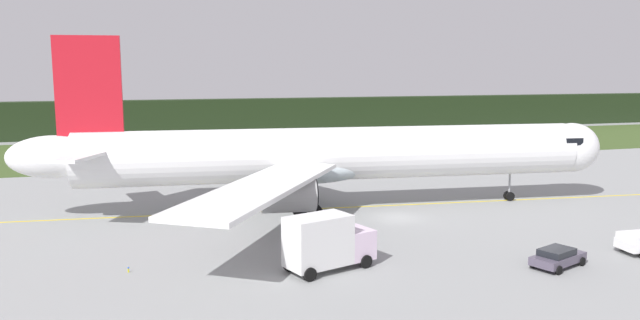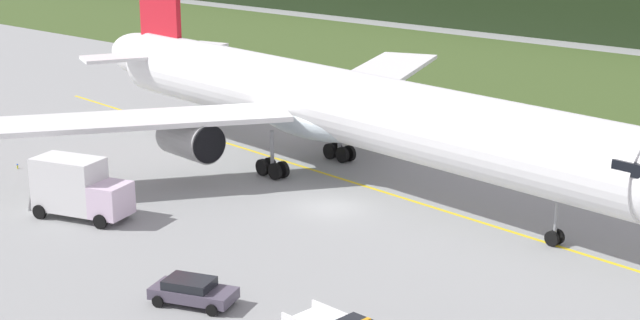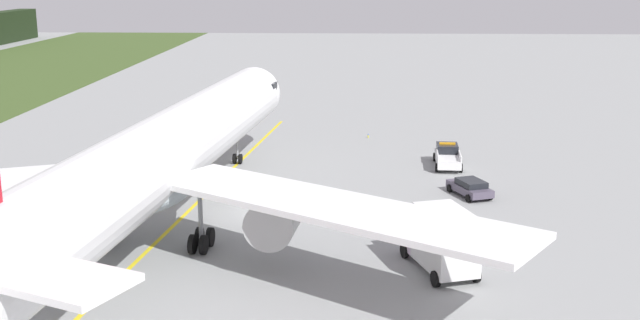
{
  "view_description": "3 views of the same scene",
  "coord_description": "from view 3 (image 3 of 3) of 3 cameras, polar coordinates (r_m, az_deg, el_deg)",
  "views": [
    {
      "loc": [
        -22.07,
        -48.56,
        13.13
      ],
      "look_at": [
        -5.88,
        4.2,
        4.9
      ],
      "focal_mm": 33.91,
      "sensor_mm": 36.0,
      "label": 1
    },
    {
      "loc": [
        38.43,
        -44.35,
        19.62
      ],
      "look_at": [
        3.74,
        -5.3,
        4.96
      ],
      "focal_mm": 54.26,
      "sensor_mm": 36.0,
      "label": 2
    },
    {
      "loc": [
        -51.77,
        -6.64,
        16.7
      ],
      "look_at": [
        3.73,
        -4.41,
        2.95
      ],
      "focal_mm": 43.07,
      "sensor_mm": 36.0,
      "label": 3
    }
  ],
  "objects": [
    {
      "name": "ground",
      "position": [
        54.8,
        -4.78,
        -3.89
      ],
      "size": [
        320.0,
        320.0,
        0.0
      ],
      "primitive_type": "plane",
      "color": "gray"
    },
    {
      "name": "taxiway_centerline_main",
      "position": [
        52.06,
        -11.12,
        -5.08
      ],
      "size": [
        75.46,
        8.49,
        0.01
      ],
      "primitive_type": "cube",
      "rotation": [
        0.0,
        0.0,
        -0.11
      ],
      "color": "yellow",
      "rests_on": "ground"
    },
    {
      "name": "airliner",
      "position": [
        49.88,
        -11.71,
        0.21
      ],
      "size": [
        56.82,
        45.64,
        16.08
      ],
      "color": "white",
      "rests_on": "ground"
    },
    {
      "name": "ops_pickup_truck",
      "position": [
        68.14,
        9.45,
        0.3
      ],
      "size": [
        5.74,
        2.54,
        1.94
      ],
      "color": "white",
      "rests_on": "ground"
    },
    {
      "name": "catering_truck",
      "position": [
        44.27,
        8.95,
        -5.77
      ],
      "size": [
        6.55,
        4.23,
        3.91
      ],
      "color": "silver",
      "rests_on": "ground"
    },
    {
      "name": "staff_car",
      "position": [
        59.41,
        11.09,
        -1.99
      ],
      "size": [
        4.54,
        3.23,
        1.3
      ],
      "color": "#4D4657",
      "rests_on": "ground"
    },
    {
      "name": "taxiway_edge_light_east",
      "position": [
        78.84,
        3.6,
        1.81
      ],
      "size": [
        0.12,
        0.12,
        0.41
      ],
      "color": "yellow",
      "rests_on": "ground"
    }
  ]
}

